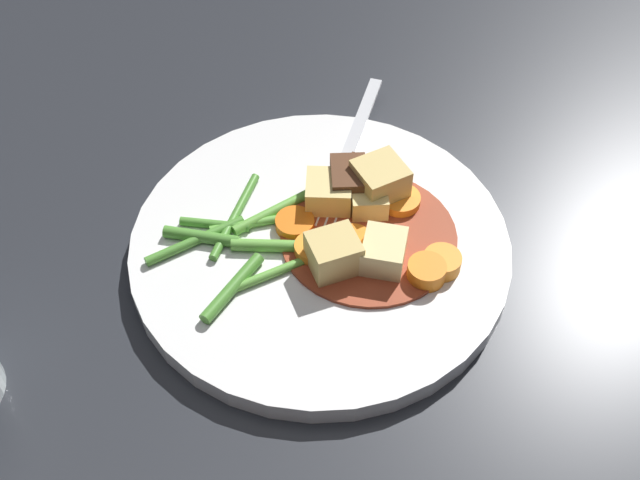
# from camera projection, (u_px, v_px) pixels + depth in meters

# --- Properties ---
(ground_plane) EXTENTS (3.00, 3.00, 0.00)m
(ground_plane) POSITION_uv_depth(u_px,v_px,m) (320.00, 254.00, 0.58)
(ground_plane) COLOR #26282D
(dinner_plate) EXTENTS (0.27, 0.27, 0.02)m
(dinner_plate) POSITION_uv_depth(u_px,v_px,m) (320.00, 247.00, 0.58)
(dinner_plate) COLOR white
(dinner_plate) RESTS_ON ground_plane
(stew_sauce) EXTENTS (0.13, 0.13, 0.00)m
(stew_sauce) POSITION_uv_depth(u_px,v_px,m) (369.00, 236.00, 0.57)
(stew_sauce) COLOR #93381E
(stew_sauce) RESTS_ON dinner_plate
(carrot_slice_0) EXTENTS (0.03, 0.03, 0.01)m
(carrot_slice_0) POSITION_uv_depth(u_px,v_px,m) (353.00, 242.00, 0.56)
(carrot_slice_0) COLOR orange
(carrot_slice_0) RESTS_ON dinner_plate
(carrot_slice_1) EXTENTS (0.03, 0.03, 0.01)m
(carrot_slice_1) POSITION_uv_depth(u_px,v_px,m) (426.00, 272.00, 0.55)
(carrot_slice_1) COLOR orange
(carrot_slice_1) RESTS_ON dinner_plate
(carrot_slice_2) EXTENTS (0.04, 0.04, 0.01)m
(carrot_slice_2) POSITION_uv_depth(u_px,v_px,m) (442.00, 262.00, 0.55)
(carrot_slice_2) COLOR orange
(carrot_slice_2) RESTS_ON dinner_plate
(carrot_slice_3) EXTENTS (0.04, 0.04, 0.01)m
(carrot_slice_3) POSITION_uv_depth(u_px,v_px,m) (295.00, 224.00, 0.58)
(carrot_slice_3) COLOR orange
(carrot_slice_3) RESTS_ON dinner_plate
(carrot_slice_4) EXTENTS (0.03, 0.03, 0.01)m
(carrot_slice_4) POSITION_uv_depth(u_px,v_px,m) (400.00, 201.00, 0.59)
(carrot_slice_4) COLOR orange
(carrot_slice_4) RESTS_ON dinner_plate
(carrot_slice_5) EXTENTS (0.04, 0.04, 0.01)m
(carrot_slice_5) POSITION_uv_depth(u_px,v_px,m) (313.00, 249.00, 0.56)
(carrot_slice_5) COLOR orange
(carrot_slice_5) RESTS_ON dinner_plate
(potato_chunk_0) EXTENTS (0.03, 0.03, 0.03)m
(potato_chunk_0) POSITION_uv_depth(u_px,v_px,m) (327.00, 256.00, 0.54)
(potato_chunk_0) COLOR #DBBC6B
(potato_chunk_0) RESTS_ON dinner_plate
(potato_chunk_1) EXTENTS (0.03, 0.03, 0.02)m
(potato_chunk_1) POSITION_uv_depth(u_px,v_px,m) (369.00, 203.00, 0.58)
(potato_chunk_1) COLOR #E5CC7A
(potato_chunk_1) RESTS_ON dinner_plate
(potato_chunk_2) EXTENTS (0.04, 0.04, 0.02)m
(potato_chunk_2) POSITION_uv_depth(u_px,v_px,m) (384.00, 253.00, 0.55)
(potato_chunk_2) COLOR #EAD68C
(potato_chunk_2) RESTS_ON dinner_plate
(potato_chunk_3) EXTENTS (0.04, 0.04, 0.02)m
(potato_chunk_3) POSITION_uv_depth(u_px,v_px,m) (329.00, 193.00, 0.59)
(potato_chunk_3) COLOR #E5CC7A
(potato_chunk_3) RESTS_ON dinner_plate
(potato_chunk_4) EXTENTS (0.04, 0.04, 0.03)m
(potato_chunk_4) POSITION_uv_depth(u_px,v_px,m) (380.00, 183.00, 0.59)
(potato_chunk_4) COLOR #DBBC6B
(potato_chunk_4) RESTS_ON dinner_plate
(meat_chunk_0) EXTENTS (0.04, 0.04, 0.03)m
(meat_chunk_0) POSITION_uv_depth(u_px,v_px,m) (348.00, 183.00, 0.59)
(meat_chunk_0) COLOR #56331E
(meat_chunk_0) RESTS_ON dinner_plate
(meat_chunk_1) EXTENTS (0.03, 0.03, 0.02)m
(meat_chunk_1) POSITION_uv_depth(u_px,v_px,m) (361.00, 171.00, 0.60)
(meat_chunk_1) COLOR #56331E
(meat_chunk_1) RESTS_ON dinner_plate
(green_bean_0) EXTENTS (0.05, 0.04, 0.01)m
(green_bean_0) POSITION_uv_depth(u_px,v_px,m) (201.00, 237.00, 0.57)
(green_bean_0) COLOR #4C8E33
(green_bean_0) RESTS_ON dinner_plate
(green_bean_1) EXTENTS (0.08, 0.02, 0.01)m
(green_bean_1) POSITION_uv_depth(u_px,v_px,m) (195.00, 241.00, 0.57)
(green_bean_1) COLOR #4C8E33
(green_bean_1) RESTS_ON dinner_plate
(green_bean_2) EXTENTS (0.05, 0.04, 0.01)m
(green_bean_2) POSITION_uv_depth(u_px,v_px,m) (232.00, 288.00, 0.54)
(green_bean_2) COLOR #4C8E33
(green_bean_2) RESTS_ON dinner_plate
(green_bean_3) EXTENTS (0.05, 0.03, 0.01)m
(green_bean_3) POSITION_uv_depth(u_px,v_px,m) (215.00, 224.00, 0.58)
(green_bean_3) COLOR #4C8E33
(green_bean_3) RESTS_ON dinner_plate
(green_bean_4) EXTENTS (0.08, 0.02, 0.01)m
(green_bean_4) POSITION_uv_depth(u_px,v_px,m) (284.00, 269.00, 0.55)
(green_bean_4) COLOR #66AD42
(green_bean_4) RESTS_ON dinner_plate
(green_bean_5) EXTENTS (0.06, 0.07, 0.01)m
(green_bean_5) POSITION_uv_depth(u_px,v_px,m) (235.00, 216.00, 0.58)
(green_bean_5) COLOR #4C8E33
(green_bean_5) RESTS_ON dinner_plate
(green_bean_6) EXTENTS (0.06, 0.01, 0.01)m
(green_bean_6) POSITION_uv_depth(u_px,v_px,m) (250.00, 224.00, 0.58)
(green_bean_6) COLOR #66AD42
(green_bean_6) RESTS_ON dinner_plate
(green_bean_7) EXTENTS (0.07, 0.04, 0.01)m
(green_bean_7) POSITION_uv_depth(u_px,v_px,m) (282.00, 241.00, 0.57)
(green_bean_7) COLOR #66AD42
(green_bean_7) RESTS_ON dinner_plate
(green_bean_8) EXTENTS (0.07, 0.02, 0.01)m
(green_bean_8) POSITION_uv_depth(u_px,v_px,m) (273.00, 211.00, 0.59)
(green_bean_8) COLOR #66AD42
(green_bean_8) RESTS_ON dinner_plate
(fork) EXTENTS (0.12, 0.15, 0.00)m
(fork) POSITION_uv_depth(u_px,v_px,m) (348.00, 153.00, 0.63)
(fork) COLOR silver
(fork) RESTS_ON dinner_plate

